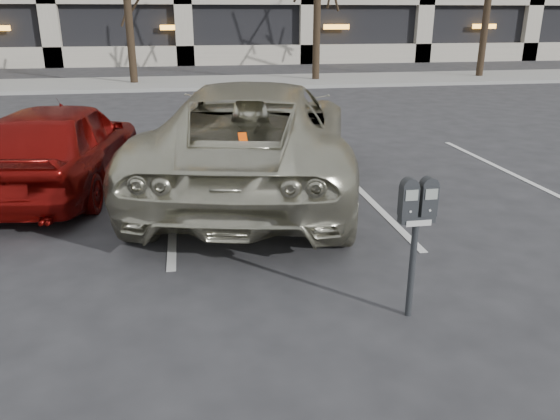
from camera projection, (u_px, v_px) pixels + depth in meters
name	position (u px, v px, depth m)	size (l,w,h in m)	color
ground	(297.00, 251.00, 6.19)	(140.00, 140.00, 0.00)	#28282B
sidewalk	(214.00, 82.00, 21.00)	(80.00, 4.00, 0.12)	gray
stall_lines	(174.00, 195.00, 8.09)	(16.90, 5.20, 0.00)	silver
parking_meter	(417.00, 214.00, 4.55)	(0.32, 0.13, 1.25)	black
suv_silver	(254.00, 136.00, 8.11)	(3.97, 6.36, 1.64)	#BAB79E
car_red	(61.00, 146.00, 8.11)	(1.63, 4.06, 1.38)	maroon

